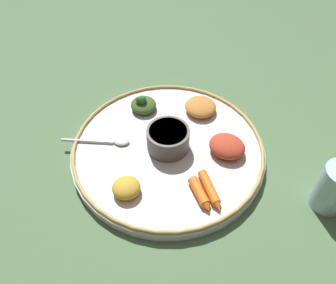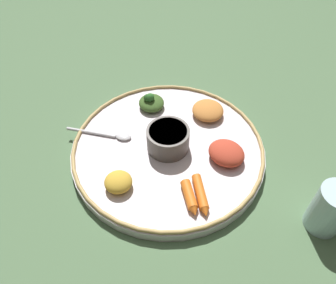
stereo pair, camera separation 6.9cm
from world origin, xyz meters
name	(u,v)px [view 2 (the right image)]	position (x,y,z in m)	size (l,w,h in m)	color
ground_plane	(168,153)	(0.00, 0.00, 0.00)	(2.40, 2.40, 0.00)	#4C6B47
platter	(168,150)	(0.00, 0.00, 0.01)	(0.41, 0.41, 0.02)	silver
platter_rim	(168,146)	(0.00, 0.00, 0.02)	(0.41, 0.41, 0.01)	tan
center_bowl	(168,138)	(0.00, 0.00, 0.05)	(0.09, 0.09, 0.05)	#4C4742
spoon	(109,135)	(0.00, 0.13, 0.03)	(0.03, 0.15, 0.01)	silver
greens_pile	(151,102)	(0.11, 0.07, 0.04)	(0.08, 0.08, 0.04)	#385623
carrot_near_spoon	(190,198)	(-0.12, -0.07, 0.03)	(0.07, 0.05, 0.02)	orange
carrot_outer	(201,195)	(-0.11, -0.09, 0.03)	(0.09, 0.05, 0.02)	orange
mound_squash	(208,110)	(0.12, -0.06, 0.04)	(0.07, 0.07, 0.03)	#C67A38
mound_lentil_yellow	(118,182)	(-0.12, 0.06, 0.04)	(0.05, 0.05, 0.03)	gold
mound_berbere_red	(227,151)	(0.00, -0.12, 0.04)	(0.08, 0.07, 0.03)	#B73D28
drinking_glass	(329,211)	(-0.09, -0.31, 0.04)	(0.06, 0.06, 0.10)	silver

